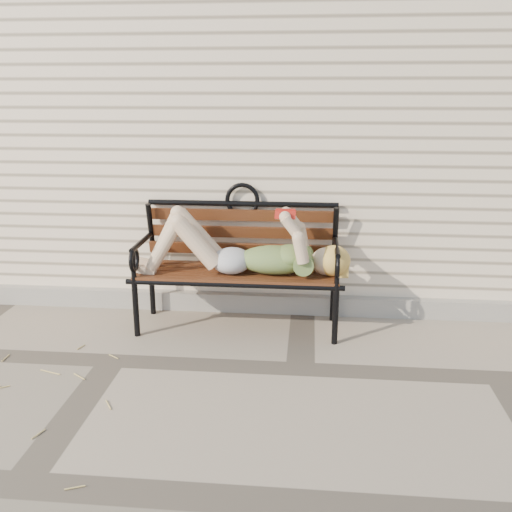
# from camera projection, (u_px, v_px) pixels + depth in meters

# --- Properties ---
(ground) EXTENTS (80.00, 80.00, 0.00)m
(ground) POSITION_uv_depth(u_px,v_px,m) (112.00, 361.00, 3.79)
(ground) COLOR gray
(ground) RESTS_ON ground
(house_wall) EXTENTS (8.00, 4.00, 3.00)m
(house_wall) POSITION_uv_depth(u_px,v_px,m) (195.00, 112.00, 6.24)
(house_wall) COLOR #F5DEBF
(house_wall) RESTS_ON ground
(foundation_strip) EXTENTS (8.00, 0.10, 0.15)m
(foundation_strip) POSITION_uv_depth(u_px,v_px,m) (151.00, 299.00, 4.70)
(foundation_strip) COLOR #9C998D
(foundation_strip) RESTS_ON ground
(garden_bench) EXTENTS (1.63, 0.65, 1.05)m
(garden_bench) POSITION_uv_depth(u_px,v_px,m) (239.00, 249.00, 4.26)
(garden_bench) COLOR black
(garden_bench) RESTS_ON ground
(reading_woman) EXTENTS (1.54, 0.35, 0.48)m
(reading_woman) POSITION_uv_depth(u_px,v_px,m) (239.00, 249.00, 4.12)
(reading_woman) COLOR #0A3D48
(reading_woman) RESTS_ON ground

